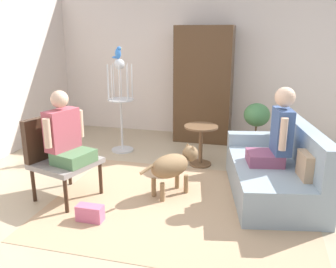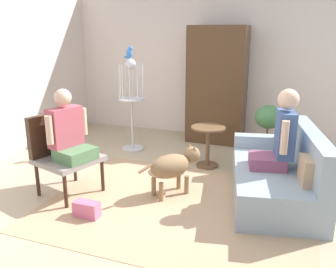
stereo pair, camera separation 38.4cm
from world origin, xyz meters
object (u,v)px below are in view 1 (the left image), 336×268
Objects in this scene: round_end_table at (201,141)px; bird_cage_stand at (121,104)px; person_on_couch at (277,133)px; parrot at (118,53)px; handbag at (90,213)px; armoire_cabinet at (204,85)px; armchair at (57,151)px; person_on_armchair at (66,135)px; couch at (277,172)px; potted_plant at (256,125)px; dog at (173,165)px.

round_end_table is 1.46m from bird_cage_stand.
person_on_couch is 2.75m from parrot.
handbag is at bearing -76.57° from parrot.
armchair is at bearing -115.48° from armoire_cabinet.
armchair is 5.10× the size of parrot.
parrot is at bearing 103.43° from handbag.
armoire_cabinet is at bearing 67.63° from person_on_armchair.
couch is 1.85× the size of armchair.
potted_plant is at bearing -31.23° from armoire_cabinet.
parrot is (-2.39, 1.10, 0.81)m from person_on_couch.
couch is 1.29m from round_end_table.
handbag is (0.52, -2.21, -0.70)m from bird_cage_stand.
handbag is at bearing -37.30° from armchair.
parrot reaches higher than handbag.
potted_plant is (-0.29, 1.47, 0.19)m from couch.
dog is at bearing -117.66° from potted_plant.
couch is 2.51× the size of dog.
round_end_table is 0.73× the size of potted_plant.
person_on_armchair is at bearing -88.56° from bird_cage_stand.
bird_cage_stand is 0.80m from parrot.
armoire_cabinet is 7.20× the size of handbag.
parrot reaches higher than person_on_armchair.
person_on_armchair is 1.30m from dog.
bird_cage_stand is (-2.37, 1.10, 0.01)m from person_on_couch.
parrot is (-2.43, 1.07, 1.30)m from couch.
armchair reaches higher than potted_plant.
person_on_armchair is at bearing 137.53° from handbag.
potted_plant is 1.22m from armoire_cabinet.
armchair reaches higher than round_end_table.
person_on_armchair is at bearing -16.78° from armchair.
parrot reaches higher than dog.
armchair is at bearing -164.08° from dog.
couch is at bearing -23.84° from bird_cage_stand.
parrot is (-0.06, 1.78, 0.80)m from person_on_armchair.
round_end_table is 0.85× the size of dog.
potted_plant reaches higher than handbag.
person_on_couch is 0.61× the size of bird_cage_stand.
armoire_cabinet is at bearing 39.60° from bird_cage_stand.
handbag is at bearing -128.81° from dog.
armoire_cabinet is (1.14, 2.76, 0.22)m from person_on_armchair.
potted_plant is at bearing 99.32° from person_on_couch.
couch reaches higher than handbag.
handbag is (-0.67, -3.19, -0.92)m from armoire_cabinet.
round_end_table is 2.15× the size of handbag.
potted_plant is at bearing 46.43° from person_on_armchair.
potted_plant is at bearing 101.07° from couch.
person_on_couch reaches higher than dog.
couch is at bearing 35.73° from person_on_couch.
parrot is 0.23× the size of potted_plant.
armchair is 1.18× the size of person_on_armchair.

